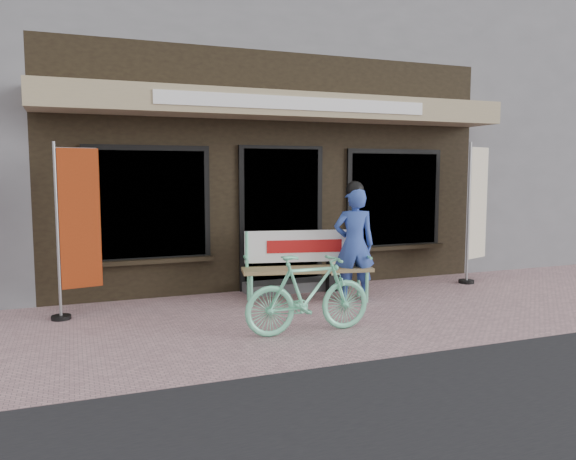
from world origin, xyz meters
name	(u,v)px	position (x,y,z in m)	size (l,w,h in m)	color
ground	(338,319)	(0.00, 0.00, 0.00)	(70.00, 70.00, 0.00)	#BD9094
storefront	(229,112)	(0.00, 4.96, 2.99)	(7.00, 6.77, 6.00)	black
neighbor_right_near	(537,134)	(8.50, 5.50, 2.80)	(10.00, 7.00, 5.60)	slate
bench	(306,260)	(0.04, 1.10, 0.57)	(1.86, 0.81, 0.98)	#72DEAB
person	(354,242)	(0.67, 0.86, 0.83)	(0.66, 0.51, 1.68)	#314CA9
bicycle	(309,294)	(-0.57, -0.42, 0.45)	(0.42, 1.49, 0.89)	#72DEAB
nobori_red	(76,228)	(-2.96, 1.26, 1.12)	(0.64, 0.28, 2.17)	gray
nobori_cream	(476,211)	(3.16, 1.34, 1.17)	(0.67, 0.37, 2.27)	gray
menu_stand	(338,262)	(0.73, 1.49, 0.44)	(0.43, 0.22, 0.85)	black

